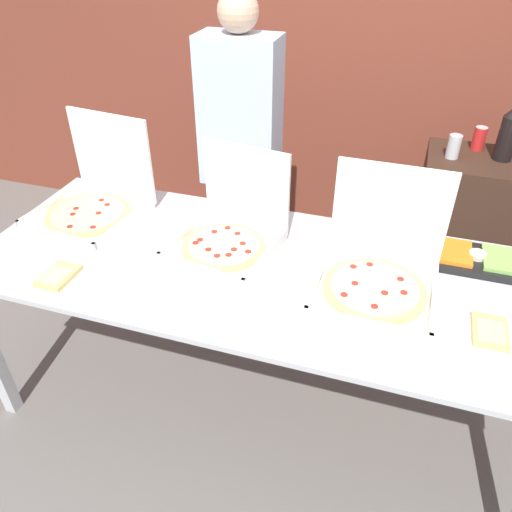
{
  "coord_description": "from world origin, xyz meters",
  "views": [
    {
      "loc": [
        0.52,
        -1.62,
        2.11
      ],
      "look_at": [
        0.0,
        0.0,
        0.91
      ],
      "focal_mm": 35.0,
      "sensor_mm": 36.0,
      "label": 1
    }
  ],
  "objects_px": {
    "pizza_box_far_left": "(94,200)",
    "paper_plate_front_center": "(59,277)",
    "pizza_box_near_left": "(230,232)",
    "soda_bottle": "(509,132)",
    "paper_plate_front_right": "(490,332)",
    "soda_can_silver": "(454,146)",
    "soda_can_colored": "(479,138)",
    "pizza_box_near_right": "(378,270)",
    "veggie_tray": "(476,259)",
    "person_guest_cap": "(241,166)"
  },
  "relations": [
    {
      "from": "pizza_box_near_left",
      "to": "pizza_box_near_right",
      "type": "relative_size",
      "value": 1.03
    },
    {
      "from": "soda_bottle",
      "to": "soda_can_silver",
      "type": "relative_size",
      "value": 2.69
    },
    {
      "from": "veggie_tray",
      "to": "paper_plate_front_right",
      "type": "bearing_deg",
      "value": -86.1
    },
    {
      "from": "pizza_box_near_right",
      "to": "soda_can_silver",
      "type": "distance_m",
      "value": 1.04
    },
    {
      "from": "pizza_box_far_left",
      "to": "soda_bottle",
      "type": "relative_size",
      "value": 1.57
    },
    {
      "from": "pizza_box_near_left",
      "to": "paper_plate_front_right",
      "type": "distance_m",
      "value": 1.1
    },
    {
      "from": "pizza_box_near_left",
      "to": "soda_bottle",
      "type": "xyz_separation_m",
      "value": [
        1.15,
        0.96,
        0.24
      ]
    },
    {
      "from": "soda_can_colored",
      "to": "pizza_box_near_right",
      "type": "bearing_deg",
      "value": -108.43
    },
    {
      "from": "soda_can_silver",
      "to": "soda_can_colored",
      "type": "xyz_separation_m",
      "value": [
        0.13,
        0.16,
        0.0
      ]
    },
    {
      "from": "pizza_box_near_left",
      "to": "paper_plate_front_center",
      "type": "relative_size",
      "value": 2.17
    },
    {
      "from": "paper_plate_front_center",
      "to": "soda_can_colored",
      "type": "height_order",
      "value": "soda_can_colored"
    },
    {
      "from": "pizza_box_far_left",
      "to": "soda_can_silver",
      "type": "xyz_separation_m",
      "value": [
        1.63,
        0.84,
        0.15
      ]
    },
    {
      "from": "soda_bottle",
      "to": "soda_can_colored",
      "type": "relative_size",
      "value": 2.69
    },
    {
      "from": "soda_can_silver",
      "to": "paper_plate_front_right",
      "type": "bearing_deg",
      "value": -81.94
    },
    {
      "from": "soda_can_silver",
      "to": "pizza_box_far_left",
      "type": "bearing_deg",
      "value": -152.76
    },
    {
      "from": "veggie_tray",
      "to": "soda_can_silver",
      "type": "distance_m",
      "value": 0.75
    },
    {
      "from": "soda_can_colored",
      "to": "soda_can_silver",
      "type": "bearing_deg",
      "value": -129.84
    },
    {
      "from": "soda_bottle",
      "to": "person_guest_cap",
      "type": "bearing_deg",
      "value": -165.5
    },
    {
      "from": "pizza_box_near_right",
      "to": "paper_plate_front_center",
      "type": "height_order",
      "value": "pizza_box_near_right"
    },
    {
      "from": "paper_plate_front_center",
      "to": "soda_bottle",
      "type": "bearing_deg",
      "value": 38.86
    },
    {
      "from": "paper_plate_front_center",
      "to": "soda_bottle",
      "type": "height_order",
      "value": "soda_bottle"
    },
    {
      "from": "soda_can_colored",
      "to": "person_guest_cap",
      "type": "distance_m",
      "value": 1.28
    },
    {
      "from": "paper_plate_front_right",
      "to": "veggie_tray",
      "type": "bearing_deg",
      "value": 93.9
    },
    {
      "from": "soda_bottle",
      "to": "pizza_box_near_right",
      "type": "bearing_deg",
      "value": -115.44
    },
    {
      "from": "paper_plate_front_right",
      "to": "person_guest_cap",
      "type": "height_order",
      "value": "person_guest_cap"
    },
    {
      "from": "pizza_box_far_left",
      "to": "paper_plate_front_center",
      "type": "relative_size",
      "value": 2.33
    },
    {
      "from": "paper_plate_front_center",
      "to": "person_guest_cap",
      "type": "bearing_deg",
      "value": 68.38
    },
    {
      "from": "soda_bottle",
      "to": "soda_can_silver",
      "type": "xyz_separation_m",
      "value": [
        -0.25,
        -0.06,
        -0.08
      ]
    },
    {
      "from": "pizza_box_near_left",
      "to": "soda_bottle",
      "type": "relative_size",
      "value": 1.47
    },
    {
      "from": "pizza_box_near_left",
      "to": "soda_bottle",
      "type": "bearing_deg",
      "value": 48.61
    },
    {
      "from": "veggie_tray",
      "to": "soda_can_silver",
      "type": "relative_size",
      "value": 3.35
    },
    {
      "from": "pizza_box_near_left",
      "to": "soda_bottle",
      "type": "height_order",
      "value": "soda_bottle"
    },
    {
      "from": "paper_plate_front_center",
      "to": "soda_bottle",
      "type": "distance_m",
      "value": 2.25
    },
    {
      "from": "person_guest_cap",
      "to": "pizza_box_far_left",
      "type": "bearing_deg",
      "value": 44.85
    },
    {
      "from": "veggie_tray",
      "to": "soda_can_silver",
      "type": "height_order",
      "value": "soda_can_silver"
    },
    {
      "from": "pizza_box_near_right",
      "to": "veggie_tray",
      "type": "distance_m",
      "value": 0.49
    },
    {
      "from": "pizza_box_near_right",
      "to": "person_guest_cap",
      "type": "distance_m",
      "value": 1.08
    },
    {
      "from": "pizza_box_near_left",
      "to": "veggie_tray",
      "type": "xyz_separation_m",
      "value": [
        1.04,
        0.2,
        -0.05
      ]
    },
    {
      "from": "pizza_box_far_left",
      "to": "paper_plate_front_right",
      "type": "xyz_separation_m",
      "value": [
        1.79,
        -0.31,
        -0.07
      ]
    },
    {
      "from": "pizza_box_near_right",
      "to": "paper_plate_front_right",
      "type": "xyz_separation_m",
      "value": [
        0.42,
        -0.16,
        -0.07
      ]
    },
    {
      "from": "pizza_box_near_right",
      "to": "person_guest_cap",
      "type": "xyz_separation_m",
      "value": [
        -0.82,
        0.71,
        0.01
      ]
    },
    {
      "from": "pizza_box_near_left",
      "to": "paper_plate_front_right",
      "type": "height_order",
      "value": "pizza_box_near_left"
    },
    {
      "from": "soda_bottle",
      "to": "soda_can_silver",
      "type": "distance_m",
      "value": 0.27
    },
    {
      "from": "soda_bottle",
      "to": "paper_plate_front_right",
      "type": "bearing_deg",
      "value": -94.0
    },
    {
      "from": "paper_plate_front_center",
      "to": "pizza_box_near_right",
      "type": "bearing_deg",
      "value": 15.64
    },
    {
      "from": "soda_bottle",
      "to": "soda_can_colored",
      "type": "bearing_deg",
      "value": 140.5
    },
    {
      "from": "soda_bottle",
      "to": "soda_can_colored",
      "type": "xyz_separation_m",
      "value": [
        -0.12,
        0.1,
        -0.08
      ]
    },
    {
      "from": "pizza_box_near_left",
      "to": "pizza_box_far_left",
      "type": "bearing_deg",
      "value": -176.19
    },
    {
      "from": "pizza_box_far_left",
      "to": "paper_plate_front_right",
      "type": "relative_size",
      "value": 2.46
    },
    {
      "from": "pizza_box_far_left",
      "to": "soda_can_silver",
      "type": "relative_size",
      "value": 4.23
    }
  ]
}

